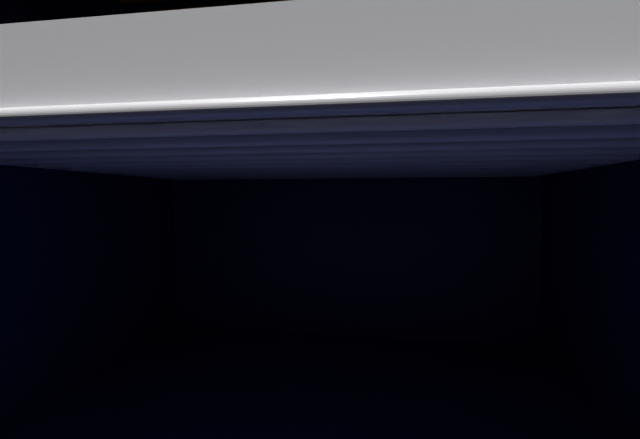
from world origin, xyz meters
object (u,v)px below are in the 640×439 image
object	(u,v)px
oven_rack_mid	(308,162)
pig_in_blanket_mid_10	(287,146)
pig_in_blanket_mid_5	(250,134)
pig_in_blanket_mid_6	(245,152)
pig_in_blanket_mid_7	(390,114)
pig_in_blanket_mid_8	(308,75)
pig_in_blanket_mid_0	(122,73)
pig_in_blanket_mid_4	(340,144)
pig_in_blanket_mid_3	(397,135)
pig_in_blanket_mid_1	(201,136)
baking_tray_mid	(308,149)
pig_in_blanket_mid_11	(139,131)
pig_in_blanket_mid_2	(396,146)
pig_in_blanket_mid_9	(504,121)

from	to	relation	value
oven_rack_mid	pig_in_blanket_mid_10	distance (cm)	12.77
pig_in_blanket_mid_5	pig_in_blanket_mid_6	world-z (taller)	same
pig_in_blanket_mid_7	pig_in_blanket_mid_8	world-z (taller)	pig_in_blanket_mid_7
pig_in_blanket_mid_0	pig_in_blanket_mid_4	world-z (taller)	pig_in_blanket_mid_0
oven_rack_mid	pig_in_blanket_mid_3	bearing A→B (deg)	43.11
pig_in_blanket_mid_10	pig_in_blanket_mid_4	bearing A→B (deg)	-0.32
pig_in_blanket_mid_0	pig_in_blanket_mid_1	world-z (taller)	pig_in_blanket_mid_0
pig_in_blanket_mid_10	pig_in_blanket_mid_7	bearing A→B (deg)	-52.72
baking_tray_mid	pig_in_blanket_mid_4	world-z (taller)	pig_in_blanket_mid_4
oven_rack_mid	pig_in_blanket_mid_5	xyz separation A→B (cm)	(-5.57, 2.43, 2.68)
oven_rack_mid	pig_in_blanket_mid_10	xyz separation A→B (cm)	(-4.66, 11.56, 2.77)
pig_in_blanket_mid_0	pig_in_blanket_mid_10	distance (cm)	27.19
pig_in_blanket_mid_3	pig_in_blanket_mid_1	bearing A→B (deg)	-168.16
pig_in_blanket_mid_11	pig_in_blanket_mid_10	bearing A→B (deg)	46.17
baking_tray_mid	pig_in_blanket_mid_4	bearing A→B (deg)	85.31
pig_in_blanket_mid_5	pig_in_blanket_mid_11	world-z (taller)	pig_in_blanket_mid_11
pig_in_blanket_mid_4	pig_in_blanket_mid_6	bearing A→B (deg)	158.16
oven_rack_mid	pig_in_blanket_mid_6	size ratio (longest dim) A/B	8.78
pig_in_blanket_mid_0	pig_in_blanket_mid_10	bearing A→B (deg)	88.25
pig_in_blanket_mid_3	pig_in_blanket_mid_6	xyz separation A→B (cm)	(-17.94, 9.92, -0.14)
pig_in_blanket_mid_2	oven_rack_mid	bearing A→B (deg)	-115.16
pig_in_blanket_mid_0	pig_in_blanket_mid_11	world-z (taller)	same
pig_in_blanket_mid_10	pig_in_blanket_mid_2	bearing A→B (deg)	12.87
pig_in_blanket_mid_0	pig_in_blanket_mid_11	distance (cm)	18.96
pig_in_blanket_mid_1	pig_in_blanket_mid_6	distance (cm)	13.54
pig_in_blanket_mid_3	pig_in_blanket_mid_6	distance (cm)	20.50
pig_in_blanket_mid_6	pig_in_blanket_mid_9	bearing A→B (deg)	-33.26
pig_in_blanket_mid_4	pig_in_blanket_mid_5	distance (cm)	11.19
pig_in_blanket_mid_9	pig_in_blanket_mid_2	bearing A→B (deg)	118.22
pig_in_blanket_mid_0	pig_in_blanket_mid_3	size ratio (longest dim) A/B	1.07
pig_in_blanket_mid_6	pig_in_blanket_mid_8	size ratio (longest dim) A/B	0.93
pig_in_blanket_mid_11	pig_in_blanket_mid_8	bearing A→B (deg)	-38.88
pig_in_blanket_mid_1	pig_in_blanket_mid_2	bearing A→B (deg)	33.77
pig_in_blanket_mid_0	pig_in_blanket_mid_10	xyz separation A→B (cm)	(0.83, 27.18, -0.15)
pig_in_blanket_mid_9	pig_in_blanket_mid_3	bearing A→B (deg)	138.02
pig_in_blanket_mid_3	pig_in_blanket_mid_11	bearing A→B (deg)	-165.52
pig_in_blanket_mid_5	pig_in_blanket_mid_8	bearing A→B (deg)	-62.34
oven_rack_mid	pig_in_blanket_mid_1	world-z (taller)	pig_in_blanket_mid_1
pig_in_blanket_mid_3	pig_in_blanket_mid_10	world-z (taller)	pig_in_blanket_mid_3
pig_in_blanket_mid_3	pig_in_blanket_mid_4	xyz separation A→B (cm)	(-5.92, 5.10, -0.04)
pig_in_blanket_mid_1	pig_in_blanket_mid_2	size ratio (longest dim) A/B	1.02
oven_rack_mid	pig_in_blanket_mid_10	world-z (taller)	pig_in_blanket_mid_10
baking_tray_mid	pig_in_blanket_mid_1	bearing A→B (deg)	164.58
baking_tray_mid	pig_in_blanket_mid_5	distance (cm)	6.29
pig_in_blanket_mid_5	pig_in_blanket_mid_8	size ratio (longest dim) A/B	0.96
pig_in_blanket_mid_3	pig_in_blanket_mid_9	world-z (taller)	pig_in_blanket_mid_3
oven_rack_mid	pig_in_blanket_mid_6	bearing A→B (deg)	124.12
pig_in_blanket_mid_3	pig_in_blanket_mid_11	size ratio (longest dim) A/B	1.00
pig_in_blanket_mid_1	pig_in_blanket_mid_4	xyz separation A→B (cm)	(11.22, 8.70, 0.07)
pig_in_blanket_mid_0	pig_in_blanket_mid_5	xyz separation A→B (cm)	(-0.08, 18.05, -0.24)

